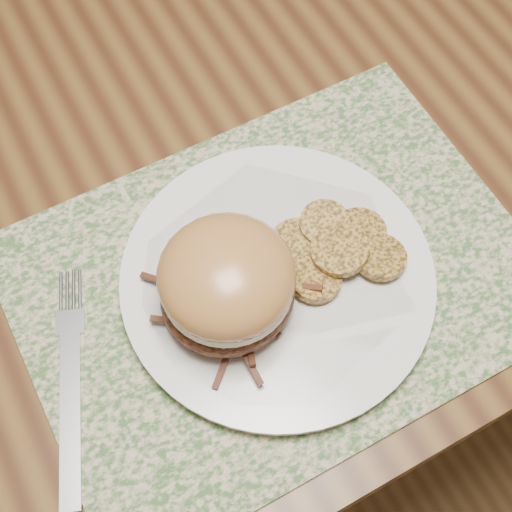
{
  "coord_description": "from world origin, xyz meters",
  "views": [
    {
      "loc": [
        -0.34,
        -0.48,
        1.33
      ],
      "look_at": [
        -0.2,
        -0.24,
        0.79
      ],
      "focal_mm": 50.0,
      "sensor_mm": 36.0,
      "label": 1
    }
  ],
  "objects_px": {
    "dinner_plate": "(277,279)",
    "pork_sandwich": "(227,283)",
    "dining_table": "(310,70)",
    "fork": "(70,381)"
  },
  "relations": [
    {
      "from": "dinner_plate",
      "to": "pork_sandwich",
      "type": "bearing_deg",
      "value": -175.43
    },
    {
      "from": "dining_table",
      "to": "pork_sandwich",
      "type": "xyz_separation_m",
      "value": [
        -0.24,
        -0.26,
        0.14
      ]
    },
    {
      "from": "dining_table",
      "to": "fork",
      "type": "relative_size",
      "value": 7.55
    },
    {
      "from": "dining_table",
      "to": "dinner_plate",
      "type": "height_order",
      "value": "dinner_plate"
    },
    {
      "from": "pork_sandwich",
      "to": "fork",
      "type": "xyz_separation_m",
      "value": [
        -0.15,
        0.01,
        -0.06
      ]
    },
    {
      "from": "dining_table",
      "to": "pork_sandwich",
      "type": "bearing_deg",
      "value": -132.58
    },
    {
      "from": "pork_sandwich",
      "to": "fork",
      "type": "bearing_deg",
      "value": 163.27
    },
    {
      "from": "dinner_plate",
      "to": "dining_table",
      "type": "bearing_deg",
      "value": 53.5
    },
    {
      "from": "dinner_plate",
      "to": "fork",
      "type": "distance_m",
      "value": 0.2
    },
    {
      "from": "dinner_plate",
      "to": "pork_sandwich",
      "type": "xyz_separation_m",
      "value": [
        -0.05,
        -0.0,
        0.05
      ]
    }
  ]
}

